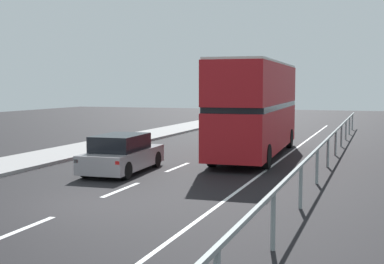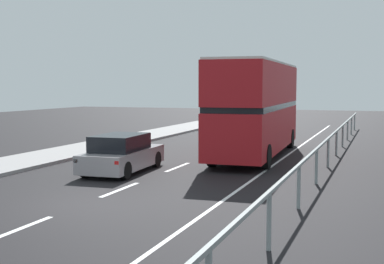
{
  "view_description": "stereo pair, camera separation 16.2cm",
  "coord_description": "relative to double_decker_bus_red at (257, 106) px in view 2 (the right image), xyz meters",
  "views": [
    {
      "loc": [
        7.67,
        -12.68,
        3.29
      ],
      "look_at": [
        0.49,
        7.31,
        1.42
      ],
      "focal_mm": 49.24,
      "sensor_mm": 36.0,
      "label": 1
    },
    {
      "loc": [
        7.82,
        -12.63,
        3.29
      ],
      "look_at": [
        0.49,
        7.31,
        1.42
      ],
      "focal_mm": 49.24,
      "sensor_mm": 36.0,
      "label": 2
    }
  ],
  "objects": [
    {
      "name": "hatchback_car_near",
      "position": [
        -3.76,
        -6.21,
        -1.64
      ],
      "size": [
        1.99,
        4.46,
        1.45
      ],
      "rotation": [
        0.0,
        0.0,
        0.05
      ],
      "color": "gray",
      "rests_on": "ground"
    },
    {
      "name": "ground_plane",
      "position": [
        -2.22,
        -11.29,
        -2.38
      ],
      "size": [
        74.62,
        120.0,
        0.1
      ],
      "primitive_type": "cube",
      "color": "black"
    },
    {
      "name": "lane_paint_markings",
      "position": [
        -0.07,
        -3.09,
        -2.33
      ],
      "size": [
        3.67,
        46.0,
        0.01
      ],
      "color": "silver",
      "rests_on": "ground"
    },
    {
      "name": "double_decker_bus_red",
      "position": [
        0.0,
        0.0,
        0.0
      ],
      "size": [
        2.86,
        10.61,
        4.36
      ],
      "rotation": [
        0.0,
        0.0,
        0.04
      ],
      "color": "#AD171D",
      "rests_on": "ground"
    },
    {
      "name": "bridge_side_railing",
      "position": [
        3.5,
        -2.29,
        -1.35
      ],
      "size": [
        0.1,
        42.0,
        1.22
      ],
      "color": "gray",
      "rests_on": "ground"
    }
  ]
}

